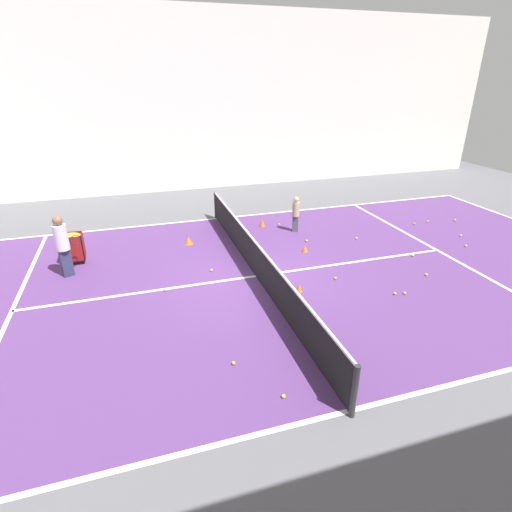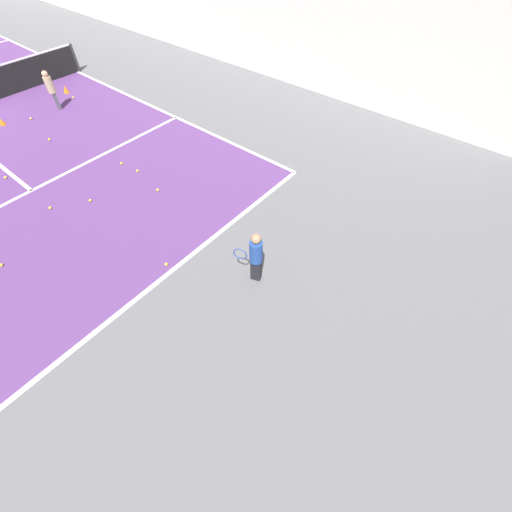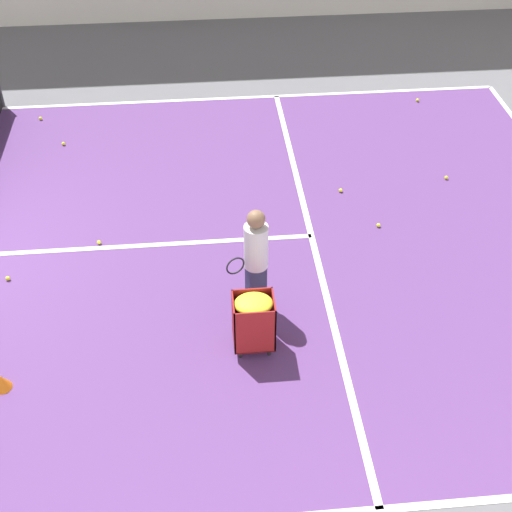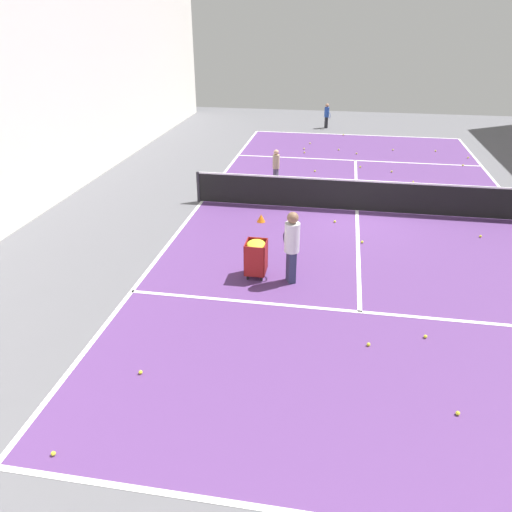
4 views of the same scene
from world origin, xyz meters
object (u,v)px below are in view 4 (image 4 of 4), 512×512
object	(u,v)px
tennis_net	(358,195)
child_midcourt	(276,164)
player_near_baseline	(327,114)
training_cone_0	(249,187)
ball_cart	(256,252)
training_cone_1	(261,218)
coach_at_net	(292,243)

from	to	relation	value
tennis_net	child_midcourt	world-z (taller)	child_midcourt
player_near_baseline	training_cone_0	distance (m)	11.07
player_near_baseline	ball_cart	size ratio (longest dim) A/B	1.41
player_near_baseline	training_cone_1	world-z (taller)	player_near_baseline
player_near_baseline	coach_at_net	distance (m)	17.08
child_midcourt	training_cone_0	size ratio (longest dim) A/B	4.76
player_near_baseline	ball_cart	world-z (taller)	player_near_baseline
tennis_net	player_near_baseline	world-z (taller)	player_near_baseline
player_near_baseline	tennis_net	bearing A→B (deg)	-13.66
coach_at_net	training_cone_0	bearing A→B (deg)	-4.39
training_cone_0	training_cone_1	world-z (taller)	training_cone_0
coach_at_net	training_cone_1	distance (m)	3.77
tennis_net	training_cone_1	world-z (taller)	tennis_net
player_near_baseline	coach_at_net	size ratio (longest dim) A/B	0.74
training_cone_1	coach_at_net	bearing A→B (deg)	109.93
child_midcourt	training_cone_1	bearing A→B (deg)	20.87
coach_at_net	child_midcourt	size ratio (longest dim) A/B	1.39
training_cone_1	player_near_baseline	bearing A→B (deg)	-95.48
child_midcourt	training_cone_1	xyz separation A→B (m)	(-0.07, 3.72, -0.59)
coach_at_net	tennis_net	bearing A→B (deg)	-41.20
tennis_net	player_near_baseline	size ratio (longest dim) A/B	8.17
tennis_net	coach_at_net	distance (m)	5.11
player_near_baseline	child_midcourt	distance (m)	10.00
tennis_net	child_midcourt	distance (m)	3.71
player_near_baseline	child_midcourt	bearing A→B (deg)	-28.60
ball_cart	training_cone_0	bearing A→B (deg)	-78.00
coach_at_net	ball_cart	size ratio (longest dim) A/B	1.90
tennis_net	training_cone_1	xyz separation A→B (m)	(2.82, 1.39, -0.40)
coach_at_net	player_near_baseline	bearing A→B (deg)	-23.46
coach_at_net	ball_cart	xyz separation A→B (m)	(0.83, -0.11, -0.36)
tennis_net	child_midcourt	size ratio (longest dim) A/B	8.37
player_near_baseline	training_cone_1	distance (m)	13.70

